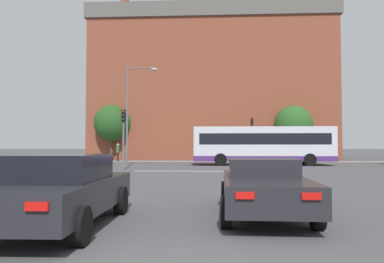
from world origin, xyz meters
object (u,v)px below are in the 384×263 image
Objects in this scene: traffic_light_near_left at (123,129)px; pedestrian_waiting at (268,151)px; street_lamp_junction at (132,105)px; car_saloon_left at (61,190)px; car_roadster_right at (263,187)px; traffic_light_far_right at (252,132)px; bus_crossing_lead at (263,145)px; pedestrian_walking_east at (118,151)px.

traffic_light_near_left reaches higher than pedestrian_waiting.
street_lamp_junction is at bearing 95.66° from traffic_light_near_left.
street_lamp_junction is (-3.37, 21.95, 4.08)m from car_saloon_left.
car_roadster_right is at bearing -118.15° from pedestrian_waiting.
car_saloon_left is at bearing -80.39° from traffic_light_near_left.
pedestrian_waiting is (1.71, 1.04, -1.92)m from traffic_light_far_right.
car_saloon_left is 1.03× the size of traffic_light_far_right.
traffic_light_far_right is 0.57× the size of street_lamp_junction.
car_roadster_right is 0.58× the size of street_lamp_junction.
traffic_light_far_right is 1.13× the size of traffic_light_near_left.
traffic_light_far_right is at bearing -178.46° from bus_crossing_lead.
street_lamp_junction is (-10.35, -8.97, 1.82)m from traffic_light_far_right.
pedestrian_walking_east is (-11.06, 30.01, 0.44)m from car_roadster_right.
bus_crossing_lead is 6.31× the size of pedestrian_waiting.
pedestrian_walking_east is at bearing 105.66° from traffic_light_near_left.
pedestrian_waiting is at bearing 31.33° from traffic_light_far_right.
pedestrian_waiting is 15.62m from pedestrian_walking_east.
traffic_light_near_left is 18.97m from pedestrian_waiting.
pedestrian_waiting is at bearing 52.29° from traffic_light_near_left.
traffic_light_near_left is at bearing -125.31° from traffic_light_far_right.
pedestrian_waiting is at bearing 73.79° from car_saloon_left.
pedestrian_waiting reaches higher than car_roadster_right.
car_roadster_right is 2.50× the size of pedestrian_walking_east.
car_roadster_right is at bearing -7.58° from bus_crossing_lead.
traffic_light_near_left is at bearing 98.60° from car_saloon_left.
bus_crossing_lead is 2.56× the size of traffic_light_far_right.
bus_crossing_lead is at bearing 83.92° from car_roadster_right.
car_saloon_left is 2.54× the size of pedestrian_waiting.
street_lamp_junction reaches higher than car_roadster_right.
pedestrian_waiting is at bearing 89.30° from pedestrian_walking_east.
bus_crossing_lead is at bearing -88.46° from traffic_light_far_right.
car_roadster_right is 1.03× the size of traffic_light_far_right.
traffic_light_near_left is 0.50× the size of street_lamp_junction.
pedestrian_waiting is (4.55, 30.50, 0.42)m from car_roadster_right.
street_lamp_junction reaches higher than pedestrian_walking_east.
car_saloon_left is 25.24m from bus_crossing_lead.
street_lamp_junction is at bearing 111.60° from car_roadster_right.
traffic_light_far_right is at bearing 54.69° from traffic_light_near_left.
traffic_light_far_right reaches higher than car_saloon_left.
pedestrian_walking_east is at bearing 101.42° from car_saloon_left.
pedestrian_waiting is (8.68, 31.95, 0.35)m from car_saloon_left.
traffic_light_far_right is at bearing 40.93° from street_lamp_junction.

